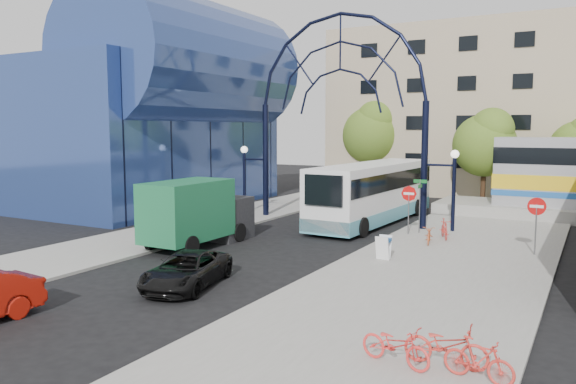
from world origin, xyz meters
The scene contains 20 objects.
ground centered at (0.00, 0.00, 0.00)m, with size 120.00×120.00×0.00m, color black.
sidewalk_east centered at (8.00, 4.00, 0.06)m, with size 8.00×56.00×0.12m, color gray.
plaza_west centered at (-6.50, 6.00, 0.06)m, with size 5.00×50.00×0.12m, color gray.
gateway_arch centered at (0.00, 14.00, 8.56)m, with size 13.64×0.44×12.10m.
stop_sign centered at (4.80, 12.00, 1.99)m, with size 0.80×0.07×2.50m.
do_not_enter_sign centered at (11.00, 10.00, 1.98)m, with size 0.76×0.07×2.48m.
street_name_sign centered at (5.20, 12.60, 2.13)m, with size 0.70×0.70×2.80m.
sandwich_board centered at (5.60, 5.98, 0.74)m, with size 0.55×0.61×0.99m.
transit_hall centered at (-15.30, 15.00, 6.70)m, with size 16.50×18.00×14.50m.
apartment_block centered at (2.00, 34.97, 7.00)m, with size 20.00×12.10×14.00m.
tree_north_a centered at (6.12, 25.93, 4.61)m, with size 4.48×4.48×7.00m.
tree_north_b centered at (-3.88, 29.93, 5.27)m, with size 5.12×5.12×8.00m.
city_bus centered at (1.68, 15.27, 1.83)m, with size 3.41×12.83×3.49m.
green_truck centered at (-3.15, 4.87, 1.57)m, with size 2.45×6.24×3.14m.
black_suv centered at (0.81, -0.88, 0.60)m, with size 2.00×4.33×1.20m, color black.
bike_near_a centered at (6.38, 10.18, 0.54)m, with size 0.56×1.61×0.84m, color #CB5728.
bike_near_b centered at (6.74, 11.63, 0.61)m, with size 0.46×1.64×0.98m, color red.
bike_far_a centered at (9.38, -3.91, 0.59)m, with size 0.62×1.78×0.93m, color red.
bike_far_b centered at (11.20, -3.85, 0.59)m, with size 0.44×1.57×0.94m, color red.
bike_far_c centered at (10.41, -3.44, 0.62)m, with size 0.66×1.90×1.00m, color red.
Camera 1 is at (13.24, -15.92, 5.52)m, focal length 35.00 mm.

